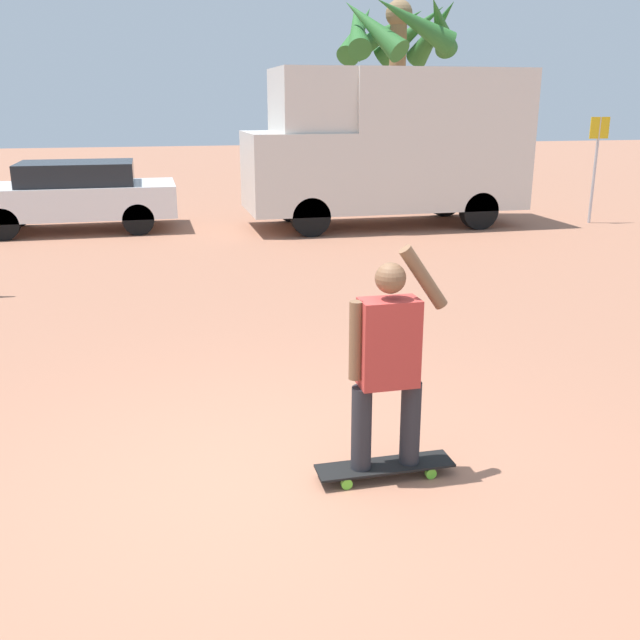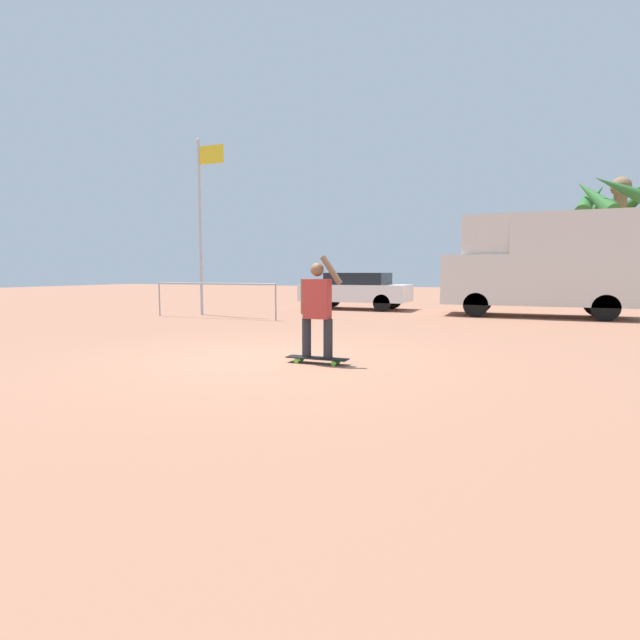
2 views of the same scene
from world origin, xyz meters
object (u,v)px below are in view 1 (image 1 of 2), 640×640
skateboard (385,467)px  palm_tree_near_van (397,35)px  street_sign (596,155)px  parked_car_white (75,194)px  person_skateboarder (388,356)px  camper_van (390,143)px

skateboard → palm_tree_near_van: palm_tree_near_van is taller
street_sign → parked_car_white: bearing=171.5°
palm_tree_near_van → person_skateboarder: bearing=-109.2°
person_skateboarder → street_sign: street_sign is taller
person_skateboarder → palm_tree_near_van: size_ratio=0.26×
camper_van → street_sign: camper_van is taller
palm_tree_near_van → parked_car_white: bearing=-138.3°
person_skateboarder → palm_tree_near_van: bearing=70.8°
camper_van → street_sign: (4.34, -0.76, -0.26)m
parked_car_white → skateboard: bearing=-75.1°
skateboard → street_sign: bearing=50.3°
parked_car_white → camper_van: bearing=-7.6°
skateboard → palm_tree_near_van: size_ratio=0.16×
person_skateboarder → parked_car_white: size_ratio=0.39×
person_skateboarder → parked_car_white: 11.40m
skateboard → camper_van: camper_van is taller
camper_van → person_skateboarder: bearing=-108.8°
street_sign → palm_tree_near_van: bearing=95.1°
parked_car_white → palm_tree_near_van: (9.81, 8.74, 3.89)m
skateboard → camper_van: 10.86m
parked_car_white → palm_tree_near_van: bearing=41.7°
skateboard → person_skateboarder: person_skateboarder is taller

